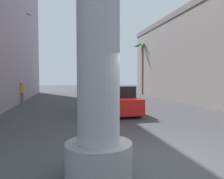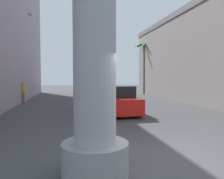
# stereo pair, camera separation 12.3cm
# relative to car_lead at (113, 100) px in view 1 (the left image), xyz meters

# --- Properties ---
(ground_plane) EXTENTS (89.20, 89.20, 0.00)m
(ground_plane) POSITION_rel_car_lead_xyz_m (-0.38, 2.59, -0.74)
(ground_plane) COLOR #424244
(building_right) EXTENTS (7.12, 20.58, 7.66)m
(building_right) POSITION_rel_car_lead_xyz_m (9.92, 4.66, 3.10)
(building_right) COLOR gray
(building_right) RESTS_ON ground
(car_lead) EXTENTS (2.26, 4.81, 1.56)m
(car_lead) POSITION_rel_car_lead_xyz_m (0.00, 0.00, 0.00)
(car_lead) COLOR black
(car_lead) RESTS_ON ground
(car_far) EXTENTS (2.17, 4.75, 1.56)m
(car_far) POSITION_rel_car_lead_xyz_m (0.40, 9.42, -0.00)
(car_far) COLOR black
(car_far) RESTS_ON ground
(palm_tree_far_left) EXTENTS (2.49, 2.35, 8.58)m
(palm_tree_far_left) POSITION_rel_car_lead_xyz_m (-7.26, 10.09, 4.44)
(palm_tree_far_left) COLOR brown
(palm_tree_far_left) RESTS_ON ground
(palm_tree_far_right) EXTENTS (2.76, 2.67, 6.24)m
(palm_tree_far_right) POSITION_rel_car_lead_xyz_m (6.47, 12.71, 3.22)
(palm_tree_far_right) COLOR brown
(palm_tree_far_right) RESTS_ON ground
(pedestrian_far_left) EXTENTS (0.47, 0.47, 1.71)m
(pedestrian_far_left) POSITION_rel_car_lead_xyz_m (-6.09, 6.16, 0.25)
(pedestrian_far_left) COLOR gray
(pedestrian_far_left) RESTS_ON ground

